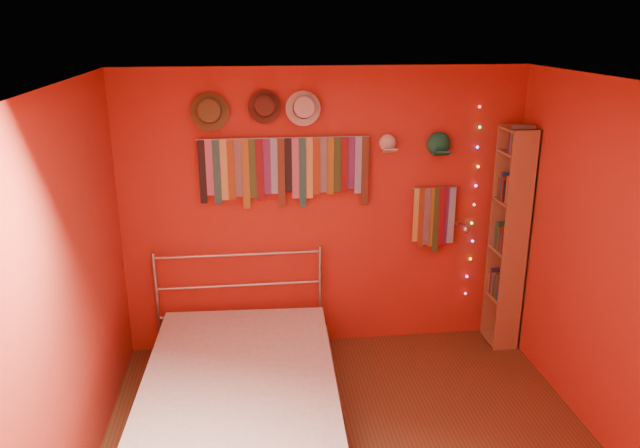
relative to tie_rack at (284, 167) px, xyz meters
name	(u,v)px	position (x,y,z in m)	size (l,w,h in m)	color
back_wall	(324,212)	(0.35, 0.07, -0.42)	(3.50, 0.02, 2.50)	#A42F1A
right_wall	(628,281)	(2.10, -1.68, -0.42)	(0.02, 3.50, 2.50)	#A42F1A
left_wall	(63,310)	(-1.40, -1.68, -0.42)	(0.02, 3.50, 2.50)	#A42F1A
ceiling	(365,87)	(0.35, -1.68, 0.83)	(3.50, 3.50, 0.02)	white
tie_rack	(284,167)	(0.00, 0.00, 0.00)	(1.45, 0.03, 0.60)	#B3B3B8
small_tie_rack	(434,216)	(1.32, 0.00, -0.48)	(0.40, 0.03, 0.60)	#B3B3B8
fedora_olive	(209,112)	(-0.59, -0.03, 0.48)	(0.31, 0.17, 0.31)	brown
fedora_brown	(265,107)	(-0.15, -0.03, 0.51)	(0.27, 0.15, 0.27)	#4F281C
fedora_white	(303,108)	(0.16, -0.03, 0.50)	(0.29, 0.16, 0.28)	beige
cap_white	(388,143)	(0.88, 0.01, 0.18)	(0.16, 0.20, 0.16)	white
cap_green	(439,144)	(1.33, 0.01, 0.16)	(0.19, 0.24, 0.19)	#1A7754
fairy_lights	(474,205)	(1.69, 0.03, -0.39)	(0.06, 0.02, 1.76)	#FF3333
reading_lamp	(464,228)	(1.55, -0.16, -0.55)	(0.07, 0.28, 0.08)	#B3B3B8
bookshelf	(513,238)	(2.01, -0.15, -0.66)	(0.25, 0.34, 2.00)	#A16E49
bed	(241,391)	(-0.42, -1.05, -1.45)	(1.55, 2.04, 0.97)	#B3B3B8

